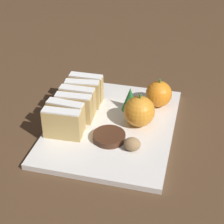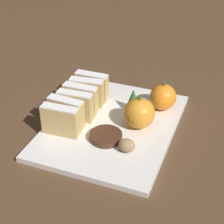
# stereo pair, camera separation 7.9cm
# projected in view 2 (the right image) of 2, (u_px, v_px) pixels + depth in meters

# --- Properties ---
(ground_plane) EXTENTS (6.00, 6.00, 0.00)m
(ground_plane) POSITION_uv_depth(u_px,v_px,m) (112.00, 128.00, 0.81)
(ground_plane) COLOR #513823
(serving_platter) EXTENTS (0.26, 0.34, 0.01)m
(serving_platter) POSITION_uv_depth(u_px,v_px,m) (112.00, 126.00, 0.81)
(serving_platter) COLOR white
(serving_platter) RESTS_ON ground_plane
(stollen_slice_front) EXTENTS (0.08, 0.03, 0.07)m
(stollen_slice_front) POSITION_uv_depth(u_px,v_px,m) (60.00, 121.00, 0.76)
(stollen_slice_front) COLOR tan
(stollen_slice_front) RESTS_ON serving_platter
(stollen_slice_second) EXTENTS (0.08, 0.03, 0.07)m
(stollen_slice_second) POSITION_uv_depth(u_px,v_px,m) (66.00, 113.00, 0.79)
(stollen_slice_second) COLOR tan
(stollen_slice_second) RESTS_ON serving_platter
(stollen_slice_third) EXTENTS (0.08, 0.03, 0.07)m
(stollen_slice_third) POSITION_uv_depth(u_px,v_px,m) (75.00, 106.00, 0.81)
(stollen_slice_third) COLOR tan
(stollen_slice_third) RESTS_ON serving_platter
(stollen_slice_fourth) EXTENTS (0.08, 0.02, 0.07)m
(stollen_slice_fourth) POSITION_uv_depth(u_px,v_px,m) (80.00, 99.00, 0.83)
(stollen_slice_fourth) COLOR tan
(stollen_slice_fourth) RESTS_ON serving_platter
(stollen_slice_fifth) EXTENTS (0.08, 0.03, 0.07)m
(stollen_slice_fifth) POSITION_uv_depth(u_px,v_px,m) (86.00, 92.00, 0.86)
(stollen_slice_fifth) COLOR tan
(stollen_slice_fifth) RESTS_ON serving_platter
(stollen_slice_sixth) EXTENTS (0.08, 0.02, 0.07)m
(stollen_slice_sixth) POSITION_uv_depth(u_px,v_px,m) (92.00, 86.00, 0.88)
(stollen_slice_sixth) COLOR tan
(stollen_slice_sixth) RESTS_ON serving_platter
(orange_near) EXTENTS (0.07, 0.07, 0.07)m
(orange_near) POSITION_uv_depth(u_px,v_px,m) (139.00, 113.00, 0.78)
(orange_near) COLOR orange
(orange_near) RESTS_ON serving_platter
(orange_far) EXTENTS (0.06, 0.06, 0.07)m
(orange_far) POSITION_uv_depth(u_px,v_px,m) (163.00, 97.00, 0.84)
(orange_far) COLOR orange
(orange_far) RESTS_ON serving_platter
(walnut) EXTENTS (0.03, 0.03, 0.03)m
(walnut) POSITION_uv_depth(u_px,v_px,m) (127.00, 145.00, 0.72)
(walnut) COLOR #9E7A51
(walnut) RESTS_ON serving_platter
(chocolate_cookie) EXTENTS (0.07, 0.07, 0.01)m
(chocolate_cookie) POSITION_uv_depth(u_px,v_px,m) (106.00, 136.00, 0.76)
(chocolate_cookie) COLOR #472819
(chocolate_cookie) RESTS_ON serving_platter
(evergreen_sprig) EXTENTS (0.04, 0.04, 0.06)m
(evergreen_sprig) POSITION_uv_depth(u_px,v_px,m) (133.00, 100.00, 0.83)
(evergreen_sprig) COLOR #23662D
(evergreen_sprig) RESTS_ON serving_platter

